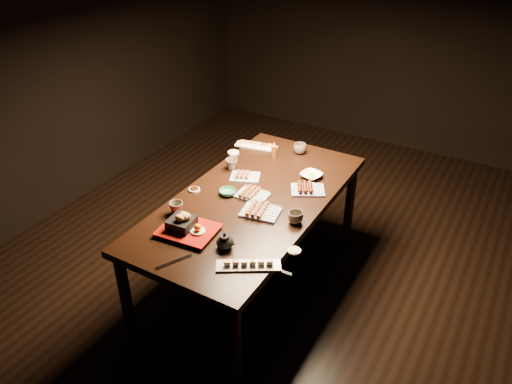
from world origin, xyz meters
TOP-DOWN VIEW (x-y plane):
  - ground at (0.00, 0.00)m, footprint 5.00×5.00m
  - dining_table at (0.02, -0.30)m, footprint 1.26×1.95m
  - sushi_platter_near at (0.35, -0.90)m, footprint 0.35×0.26m
  - sushi_platter_far at (-0.33, 0.36)m, footprint 0.34×0.15m
  - yakitori_plate_center at (0.01, -0.28)m, footprint 0.21×0.16m
  - yakitori_plate_right at (0.15, -0.43)m, footprint 0.26×0.21m
  - yakitori_plate_left at (-0.16, -0.10)m, footprint 0.24×0.21m
  - tsukune_plate at (0.30, -0.04)m, footprint 0.27×0.24m
  - edamame_bowl_green at (-0.14, -0.35)m, footprint 0.15×0.15m
  - edamame_bowl_cream at (0.24, 0.13)m, footprint 0.17×0.17m
  - tempura_tray at (-0.11, -0.82)m, footprint 0.35×0.29m
  - teacup_near_left at (-0.30, -0.69)m, footprint 0.10×0.10m
  - teacup_mid_right at (0.39, -0.41)m, footprint 0.13×0.13m
  - teacup_far_left at (-0.30, -0.04)m, footprint 0.10×0.10m
  - teacup_far_right at (0.01, 0.43)m, footprint 0.10×0.10m
  - teapot at (0.15, -0.83)m, footprint 0.13×0.13m
  - condiment_bottle at (-0.13, 0.27)m, footprint 0.05×0.05m
  - sauce_dish_west at (-0.36, -0.42)m, footprint 0.08×0.08m
  - sauce_dish_east at (0.29, 0.02)m, footprint 0.10×0.10m
  - sauce_dish_se at (0.51, -0.67)m, footprint 0.10×0.10m
  - sauce_dish_nw at (-0.43, 0.17)m, footprint 0.11×0.11m
  - chopsticks_near at (-0.02, -1.08)m, footprint 0.11×0.20m
  - chopsticks_se at (0.48, -0.85)m, footprint 0.20×0.02m

SIDE VIEW (x-z plane):
  - ground at x=0.00m, z-range 0.00..0.00m
  - dining_table at x=0.02m, z-range 0.00..0.75m
  - chopsticks_se at x=0.48m, z-range 0.75..0.76m
  - chopsticks_near at x=-0.02m, z-range 0.75..0.76m
  - sauce_dish_se at x=0.51m, z-range 0.75..0.76m
  - sauce_dish_west at x=-0.36m, z-range 0.75..0.76m
  - sauce_dish_east at x=0.29m, z-range 0.75..0.76m
  - sauce_dish_nw at x=-0.43m, z-range 0.75..0.76m
  - edamame_bowl_cream at x=0.24m, z-range 0.75..0.78m
  - edamame_bowl_green at x=-0.14m, z-range 0.75..0.78m
  - sushi_platter_far at x=-0.33m, z-range 0.75..0.79m
  - sushi_platter_near at x=0.35m, z-range 0.75..0.79m
  - yakitori_plate_left at x=-0.16m, z-range 0.75..0.80m
  - yakitori_plate_center at x=0.01m, z-range 0.75..0.80m
  - tsukune_plate at x=0.30m, z-range 0.75..0.81m
  - yakitori_plate_right at x=0.15m, z-range 0.75..0.81m
  - teacup_mid_right at x=0.39m, z-range 0.75..0.82m
  - teacup_far_right at x=0.01m, z-range 0.75..0.83m
  - teacup_far_left at x=-0.30m, z-range 0.75..0.83m
  - teacup_near_left at x=-0.30m, z-range 0.75..0.83m
  - teapot at x=0.15m, z-range 0.75..0.85m
  - tempura_tray at x=-0.11m, z-range 0.75..0.87m
  - condiment_bottle at x=-0.13m, z-range 0.75..0.87m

